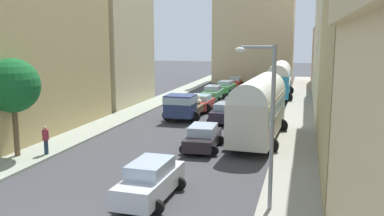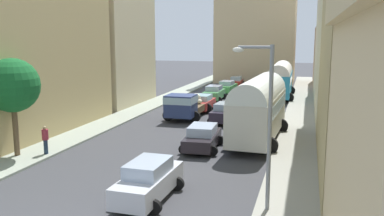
# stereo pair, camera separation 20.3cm
# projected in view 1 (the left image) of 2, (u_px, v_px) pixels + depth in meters

# --- Properties ---
(ground_plane) EXTENTS (154.00, 154.00, 0.00)m
(ground_plane) POSITION_uv_depth(u_px,v_px,m) (218.00, 111.00, 38.26)
(ground_plane) COLOR #3C3C40
(sidewalk_left) EXTENTS (2.50, 70.00, 0.14)m
(sidewalk_left) POSITION_uv_depth(u_px,v_px,m) (145.00, 107.00, 40.13)
(sidewalk_left) COLOR #979F8F
(sidewalk_left) RESTS_ON ground
(sidewalk_right) EXTENTS (2.50, 70.00, 0.14)m
(sidewalk_right) POSITION_uv_depth(u_px,v_px,m) (299.00, 114.00, 36.36)
(sidewalk_right) COLOR #9A998C
(sidewalk_right) RESTS_ON ground
(building_left_1) EXTENTS (4.99, 14.42, 13.63)m
(building_left_1) POSITION_uv_depth(u_px,v_px,m) (29.00, 36.00, 28.61)
(building_left_1) COLOR tan
(building_left_1) RESTS_ON ground
(building_left_2) EXTENTS (4.60, 9.85, 12.75)m
(building_left_2) POSITION_uv_depth(u_px,v_px,m) (115.00, 41.00, 41.06)
(building_left_2) COLOR beige
(building_left_2) RESTS_ON ground
(building_right_2) EXTENTS (5.35, 9.11, 13.43)m
(building_right_2) POSITION_uv_depth(u_px,v_px,m) (352.00, 37.00, 31.03)
(building_right_2) COLOR beige
(building_right_2) RESTS_ON ground
(building_right_3) EXTENTS (5.40, 14.28, 11.06)m
(building_right_3) POSITION_uv_depth(u_px,v_px,m) (342.00, 49.00, 42.81)
(building_right_3) COLOR beige
(building_right_3) RESTS_ON ground
(building_right_4) EXTENTS (4.64, 12.11, 8.07)m
(building_right_4) POSITION_uv_depth(u_px,v_px,m) (330.00, 57.00, 56.24)
(building_right_4) COLOR tan
(building_right_4) RESTS_ON ground
(distant_church) EXTENTS (11.49, 7.34, 20.94)m
(distant_church) POSITION_uv_depth(u_px,v_px,m) (254.00, 34.00, 61.61)
(distant_church) COLOR tan
(distant_church) RESTS_ON ground
(parked_bus_0) EXTENTS (3.57, 9.31, 4.22)m
(parked_bus_0) POSITION_uv_depth(u_px,v_px,m) (259.00, 106.00, 26.81)
(parked_bus_0) COLOR beige
(parked_bus_0) RESTS_ON ground
(parked_bus_1) EXTENTS (3.29, 9.86, 3.97)m
(parked_bus_1) POSITION_uv_depth(u_px,v_px,m) (279.00, 78.00, 46.13)
(parked_bus_1) COLOR teal
(parked_bus_1) RESTS_ON ground
(cargo_truck_0) EXTENTS (3.18, 6.77, 2.20)m
(cargo_truck_0) POSITION_uv_depth(u_px,v_px,m) (186.00, 105.00, 34.44)
(cargo_truck_0) COLOR navy
(cargo_truck_0) RESTS_ON ground
(car_0) EXTENTS (2.25, 3.93, 1.50)m
(car_0) POSITION_uv_depth(u_px,v_px,m) (202.00, 103.00, 38.14)
(car_0) COLOR #AE312E
(car_0) RESTS_ON ground
(car_1) EXTENTS (2.26, 4.13, 1.61)m
(car_1) POSITION_uv_depth(u_px,v_px,m) (213.00, 93.00, 44.39)
(car_1) COLOR #4A9753
(car_1) RESTS_ON ground
(car_2) EXTENTS (2.41, 4.39, 1.50)m
(car_2) POSITION_uv_depth(u_px,v_px,m) (226.00, 87.00, 50.25)
(car_2) COLOR #479B49
(car_2) RESTS_ON ground
(car_3) EXTENTS (2.26, 4.14, 1.40)m
(car_3) POSITION_uv_depth(u_px,v_px,m) (235.00, 82.00, 56.77)
(car_3) COLOR red
(car_3) RESTS_ON ground
(car_4) EXTENTS (2.28, 4.38, 1.69)m
(car_4) POSITION_uv_depth(u_px,v_px,m) (151.00, 181.00, 17.24)
(car_4) COLOR silver
(car_4) RESTS_ON ground
(car_5) EXTENTS (2.44, 4.19, 1.50)m
(car_5) POSITION_uv_depth(u_px,v_px,m) (203.00, 137.00, 25.02)
(car_5) COLOR black
(car_5) RESTS_ON ground
(car_6) EXTENTS (2.45, 3.79, 1.59)m
(car_6) POSITION_uv_depth(u_px,v_px,m) (225.00, 113.00, 32.84)
(car_6) COLOR #251F2D
(car_6) RESTS_ON ground
(car_7) EXTENTS (2.35, 3.84, 1.63)m
(car_7) POSITION_uv_depth(u_px,v_px,m) (256.00, 86.00, 50.98)
(car_7) COLOR #B52425
(car_7) RESTS_ON ground
(pedestrian_0) EXTENTS (0.50, 0.50, 1.78)m
(pedestrian_0) POSITION_uv_depth(u_px,v_px,m) (46.00, 139.00, 23.48)
(pedestrian_0) COLOR #213246
(pedestrian_0) RESTS_ON ground
(streetlamp_near) EXTENTS (1.55, 0.28, 6.49)m
(streetlamp_near) POSITION_uv_depth(u_px,v_px,m) (267.00, 115.00, 15.54)
(streetlamp_near) COLOR gray
(streetlamp_near) RESTS_ON ground
(roadside_tree_1) EXTENTS (3.01, 3.01, 5.64)m
(roadside_tree_1) POSITION_uv_depth(u_px,v_px,m) (13.00, 86.00, 22.69)
(roadside_tree_1) COLOR brown
(roadside_tree_1) RESTS_ON ground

